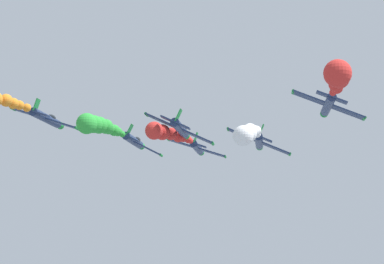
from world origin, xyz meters
TOP-DOWN VIEW (x-y plane):
  - airplane_lead at (-0.64, 11.53)m, footprint 9.21×10.35m
  - smoke_trail_lead at (-2.69, -5.67)m, footprint 4.42×14.40m
  - airplane_left_inner at (-8.66, 2.59)m, footprint 8.68×10.35m
  - smoke_trail_left_inner at (-9.48, -12.50)m, footprint 2.95×12.94m
  - airplane_right_inner at (8.97, 3.85)m, footprint 8.92×10.35m
  - smoke_trail_right_inner at (7.96, -12.82)m, footprint 3.03×13.86m
  - airplane_left_outer at (-0.75, -5.84)m, footprint 8.83×10.35m
  - airplane_right_outer at (-18.76, -4.82)m, footprint 9.22×10.35m
  - airplane_trailing at (17.70, -5.13)m, footprint 8.95×10.35m
  - smoke_trail_trailing at (16.88, -22.69)m, footprint 3.12×16.08m

SIDE VIEW (x-z plane):
  - smoke_trail_right_inner at x=7.96m, z-range 119.55..123.20m
  - smoke_trail_left_inner at x=-9.48m, z-range 121.41..123.99m
  - smoke_trail_lead at x=-2.69m, z-range 121.65..123.91m
  - airplane_right_inner at x=8.97m, z-range 120.88..125.00m
  - airplane_left_inner at x=-8.66m, z-range 120.85..125.51m
  - airplane_lead at x=-0.64m, z-range 121.55..124.98m
  - airplane_left_outer at x=-0.75m, z-range 121.14..125.47m
  - smoke_trail_trailing at x=16.88m, z-range 123.35..126.70m
  - airplane_right_outer at x=-18.76m, z-range 123.53..126.95m
  - airplane_trailing at x=17.70m, z-range 123.99..128.03m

